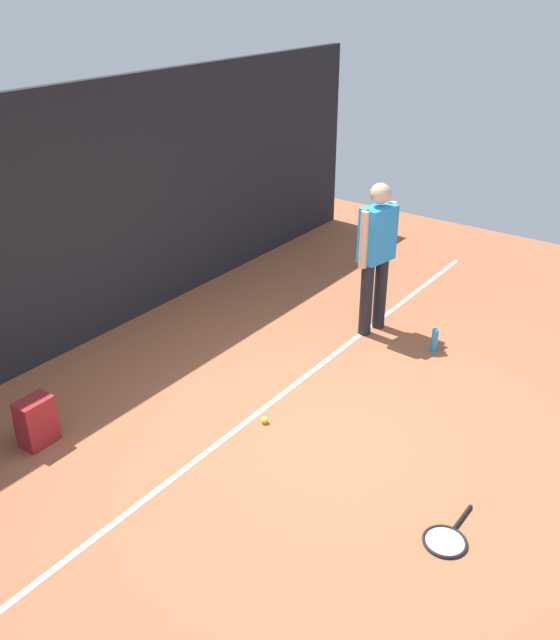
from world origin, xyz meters
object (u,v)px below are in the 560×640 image
at_px(backpack, 36,422).
at_px(tennis_ball_near_player, 265,420).
at_px(tennis_player, 377,250).
at_px(water_bottle, 435,340).
at_px(tennis_racket, 447,539).

bearing_deg(backpack, tennis_ball_near_player, 133.10).
height_order(tennis_player, water_bottle, tennis_player).
relative_size(tennis_racket, water_bottle, 2.35).
bearing_deg(tennis_ball_near_player, water_bottle, -17.84).
distance_m(tennis_racket, water_bottle, 2.76).
bearing_deg(tennis_ball_near_player, tennis_player, 2.85).
xyz_separation_m(tennis_racket, water_bottle, (2.46, 1.23, 0.12)).
bearing_deg(tennis_racket, tennis_ball_near_player, -99.23).
bearing_deg(backpack, tennis_player, 158.59).
xyz_separation_m(tennis_player, tennis_ball_near_player, (-2.14, -0.11, -0.93)).
distance_m(tennis_player, backpack, 3.82).
bearing_deg(tennis_racket, backpack, -71.67).
bearing_deg(backpack, tennis_racket, 105.88).
xyz_separation_m(tennis_racket, tennis_ball_near_player, (0.36, 1.91, 0.02)).
bearing_deg(tennis_player, tennis_racket, -130.10).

